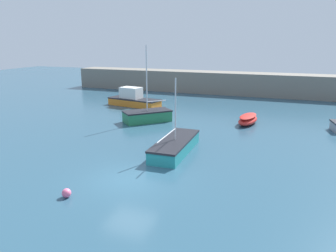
{
  "coord_description": "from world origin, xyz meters",
  "views": [
    {
      "loc": [
        7.46,
        -13.88,
        6.92
      ],
      "look_at": [
        -0.84,
        7.78,
        0.87
      ],
      "focal_mm": 35.0,
      "sensor_mm": 36.0,
      "label": 1
    }
  ],
  "objects_px": {
    "sailboat_short_mast": "(175,146)",
    "mooring_buoy_pink": "(66,193)",
    "cabin_cruiser_white": "(133,99)",
    "sailboat_tall_mast": "(147,116)",
    "rowboat_with_red_cover": "(248,119)"
  },
  "relations": [
    {
      "from": "sailboat_short_mast",
      "to": "mooring_buoy_pink",
      "type": "xyz_separation_m",
      "value": [
        -2.52,
        -7.63,
        -0.23
      ]
    },
    {
      "from": "cabin_cruiser_white",
      "to": "rowboat_with_red_cover",
      "type": "height_order",
      "value": "cabin_cruiser_white"
    },
    {
      "from": "cabin_cruiser_white",
      "to": "mooring_buoy_pink",
      "type": "distance_m",
      "value": 21.82
    },
    {
      "from": "cabin_cruiser_white",
      "to": "sailboat_tall_mast",
      "type": "height_order",
      "value": "sailboat_tall_mast"
    },
    {
      "from": "sailboat_short_mast",
      "to": "mooring_buoy_pink",
      "type": "relative_size",
      "value": 14.21
    },
    {
      "from": "sailboat_short_mast",
      "to": "mooring_buoy_pink",
      "type": "height_order",
      "value": "sailboat_short_mast"
    },
    {
      "from": "rowboat_with_red_cover",
      "to": "mooring_buoy_pink",
      "type": "xyz_separation_m",
      "value": [
        -5.84,
        -16.82,
        -0.19
      ]
    },
    {
      "from": "sailboat_tall_mast",
      "to": "cabin_cruiser_white",
      "type": "bearing_deg",
      "value": -100.12
    },
    {
      "from": "sailboat_short_mast",
      "to": "rowboat_with_red_cover",
      "type": "relative_size",
      "value": 1.7
    },
    {
      "from": "rowboat_with_red_cover",
      "to": "sailboat_tall_mast",
      "type": "xyz_separation_m",
      "value": [
        -8.4,
        -2.34,
        0.13
      ]
    },
    {
      "from": "sailboat_short_mast",
      "to": "rowboat_with_red_cover",
      "type": "xyz_separation_m",
      "value": [
        3.32,
        9.2,
        -0.04
      ]
    },
    {
      "from": "cabin_cruiser_white",
      "to": "mooring_buoy_pink",
      "type": "bearing_deg",
      "value": -60.64
    },
    {
      "from": "mooring_buoy_pink",
      "to": "sailboat_short_mast",
      "type": "bearing_deg",
      "value": 71.74
    },
    {
      "from": "rowboat_with_red_cover",
      "to": "mooring_buoy_pink",
      "type": "relative_size",
      "value": 8.35
    },
    {
      "from": "sailboat_tall_mast",
      "to": "mooring_buoy_pink",
      "type": "bearing_deg",
      "value": 53.91
    }
  ]
}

